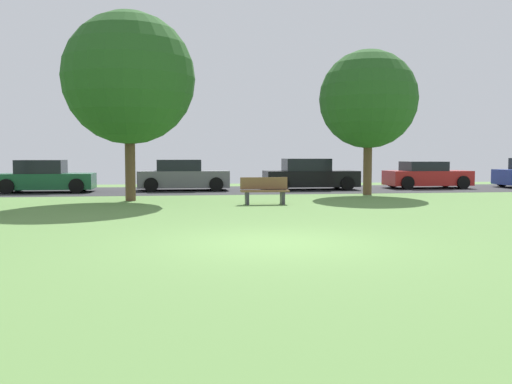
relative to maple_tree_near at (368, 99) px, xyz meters
name	(u,v)px	position (x,y,z in m)	size (l,w,h in m)	color
ground_plane	(273,243)	(-6.14, -12.21, -3.93)	(44.00, 44.00, 0.00)	#5B8442
road_strip	(213,190)	(-6.14, 3.79, -3.93)	(44.00, 6.40, 0.01)	#28282B
maple_tree_near	(368,99)	(0.00, 0.00, 0.00)	(4.05, 4.05, 5.97)	brown
maple_tree_far	(129,78)	(-9.52, -1.81, 0.43)	(4.69, 4.69, 6.72)	brown
parked_car_green	(45,178)	(-13.59, 3.46, -3.29)	(4.08, 2.06, 1.43)	#195633
parked_car_grey	(183,176)	(-7.56, 3.95, -3.28)	(4.16, 2.06, 1.43)	slate
parked_car_black	(310,175)	(-1.55, 3.73, -3.26)	(4.41, 1.98, 1.48)	black
parked_car_red	(426,176)	(4.48, 4.02, -3.32)	(4.06, 2.04, 1.33)	#B21E1E
park_bench	(265,190)	(-4.97, -3.93, -3.47)	(1.60, 0.45, 0.90)	brown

